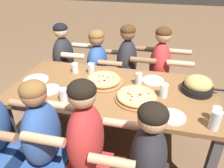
% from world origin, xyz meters
% --- Properties ---
extents(ground_plane, '(18.00, 18.00, 0.00)m').
position_xyz_m(ground_plane, '(0.00, 0.00, 0.00)').
color(ground_plane, brown).
rests_on(ground_plane, ground).
extents(dining_table, '(1.89, 0.91, 0.76)m').
position_xyz_m(dining_table, '(0.00, 0.00, 0.68)').
color(dining_table, brown).
rests_on(dining_table, ground).
extents(pizza_board_main, '(0.38, 0.38, 0.06)m').
position_xyz_m(pizza_board_main, '(-0.10, 0.08, 0.80)').
color(pizza_board_main, '#996B42').
rests_on(pizza_board_main, dining_table).
extents(pizza_board_second, '(0.37, 0.37, 0.06)m').
position_xyz_m(pizza_board_second, '(0.24, -0.13, 0.79)').
color(pizza_board_second, '#996B42').
rests_on(pizza_board_second, dining_table).
extents(skillet_bowl, '(0.40, 0.28, 0.16)m').
position_xyz_m(skillet_bowl, '(0.76, 0.12, 0.83)').
color(skillet_bowl, black).
rests_on(skillet_bowl, dining_table).
extents(empty_plate_a, '(0.24, 0.24, 0.02)m').
position_xyz_m(empty_plate_a, '(-0.78, -0.01, 0.77)').
color(empty_plate_a, white).
rests_on(empty_plate_a, dining_table).
extents(empty_plate_b, '(0.21, 0.21, 0.02)m').
position_xyz_m(empty_plate_b, '(0.36, 0.24, 0.77)').
color(empty_plate_b, white).
rests_on(empty_plate_b, dining_table).
extents(empty_plate_c, '(0.19, 0.19, 0.02)m').
position_xyz_m(empty_plate_c, '(-0.56, -0.15, 0.77)').
color(empty_plate_c, white).
rests_on(empty_plate_c, dining_table).
extents(empty_plate_d, '(0.21, 0.21, 0.02)m').
position_xyz_m(empty_plate_d, '(0.54, -0.31, 0.77)').
color(empty_plate_d, white).
rests_on(empty_plate_d, dining_table).
extents(cocktail_glass_blue, '(0.07, 0.07, 0.14)m').
position_xyz_m(cocktail_glass_blue, '(-0.28, 0.26, 0.81)').
color(cocktail_glass_blue, silver).
rests_on(cocktail_glass_blue, dining_table).
extents(drinking_glass_a, '(0.07, 0.07, 0.10)m').
position_xyz_m(drinking_glass_a, '(-0.46, 0.24, 0.82)').
color(drinking_glass_a, silver).
rests_on(drinking_glass_a, dining_table).
extents(drinking_glass_b, '(0.07, 0.07, 0.12)m').
position_xyz_m(drinking_glass_b, '(0.47, -0.03, 0.82)').
color(drinking_glass_b, silver).
rests_on(drinking_glass_b, dining_table).
extents(drinking_glass_c, '(0.07, 0.07, 0.12)m').
position_xyz_m(drinking_glass_c, '(0.85, -0.28, 0.81)').
color(drinking_glass_c, silver).
rests_on(drinking_glass_c, dining_table).
extents(drinking_glass_d, '(0.07, 0.07, 0.12)m').
position_xyz_m(drinking_glass_d, '(-0.35, -0.29, 0.82)').
color(drinking_glass_d, silver).
rests_on(drinking_glass_d, dining_table).
extents(drinking_glass_e, '(0.06, 0.06, 0.12)m').
position_xyz_m(drinking_glass_e, '(0.23, 0.13, 0.82)').
color(drinking_glass_e, silver).
rests_on(drinking_glass_e, dining_table).
extents(drinking_glass_f, '(0.08, 0.08, 0.15)m').
position_xyz_m(drinking_glass_f, '(0.83, -0.37, 0.84)').
color(drinking_glass_f, silver).
rests_on(drinking_glass_f, dining_table).
extents(diner_near_center, '(0.51, 0.40, 1.21)m').
position_xyz_m(diner_near_center, '(-0.03, -0.67, 0.55)').
color(diner_near_center, '#B22D2D').
rests_on(diner_near_center, ground).
extents(diner_far_midright, '(0.51, 0.40, 1.19)m').
position_xyz_m(diner_far_midright, '(0.42, 0.67, 0.54)').
color(diner_far_midright, '#B22D2D').
rests_on(diner_far_midright, ground).
extents(diner_far_left, '(0.51, 0.40, 1.16)m').
position_xyz_m(diner_far_left, '(-0.79, 0.67, 0.52)').
color(diner_far_left, '#232328').
rests_on(diner_far_left, ground).
extents(diner_near_midleft, '(0.51, 0.40, 1.17)m').
position_xyz_m(diner_near_midleft, '(-0.36, -0.67, 0.53)').
color(diner_near_midleft, '#2D5193').
rests_on(diner_near_midleft, ground).
extents(diner_far_midleft, '(0.51, 0.40, 1.11)m').
position_xyz_m(diner_far_midleft, '(-0.34, 0.67, 0.50)').
color(diner_far_midleft, '#2D5193').
rests_on(diner_far_midleft, ground).
extents(diner_far_center, '(0.51, 0.40, 1.19)m').
position_xyz_m(diner_far_center, '(0.03, 0.67, 0.54)').
color(diner_far_center, '#232328').
rests_on(diner_far_center, ground).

